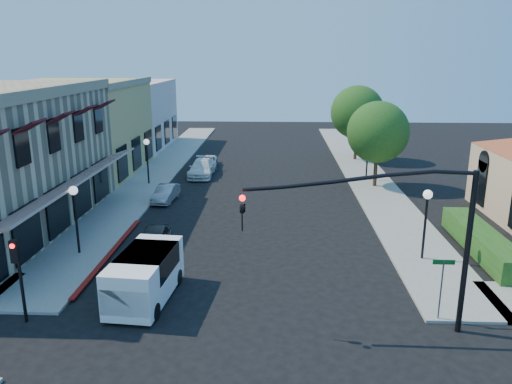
{
  "coord_description": "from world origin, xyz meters",
  "views": [
    {
      "loc": [
        1.35,
        -14.92,
        9.71
      ],
      "look_at": [
        0.27,
        10.81,
        2.6
      ],
      "focal_mm": 35.0,
      "sensor_mm": 36.0,
      "label": 1
    }
  ],
  "objects_px": {
    "street_tree_b": "(357,112)",
    "parked_car_d": "(207,162)",
    "white_van": "(145,274)",
    "lamppost_left_near": "(74,203)",
    "lamppost_right_near": "(427,207)",
    "signal_mast_arm": "(407,224)",
    "lamppost_right_far": "(368,147)",
    "parked_car_a": "(154,241)",
    "street_name_sign": "(442,280)",
    "parked_car_c": "(202,168)",
    "lamppost_left_far": "(147,150)",
    "street_tree_a": "(378,132)",
    "parked_car_b": "(166,193)",
    "secondary_signal": "(18,266)"
  },
  "relations": [
    {
      "from": "parked_car_c",
      "to": "parked_car_d",
      "type": "xyz_separation_m",
      "value": [
        0.0,
        3.0,
        -0.14
      ]
    },
    {
      "from": "street_tree_a",
      "to": "parked_car_d",
      "type": "xyz_separation_m",
      "value": [
        -13.6,
        6.0,
        -3.66
      ]
    },
    {
      "from": "lamppost_left_near",
      "to": "white_van",
      "type": "distance_m",
      "value": 6.67
    },
    {
      "from": "lamppost_right_near",
      "to": "white_van",
      "type": "height_order",
      "value": "lamppost_right_near"
    },
    {
      "from": "street_name_sign",
      "to": "secondary_signal",
      "type": "bearing_deg",
      "value": -177.07
    },
    {
      "from": "street_tree_a",
      "to": "lamppost_right_near",
      "type": "height_order",
      "value": "street_tree_a"
    },
    {
      "from": "lamppost_left_near",
      "to": "lamppost_right_near",
      "type": "height_order",
      "value": "same"
    },
    {
      "from": "street_tree_a",
      "to": "parked_car_a",
      "type": "xyz_separation_m",
      "value": [
        -13.6,
        -13.53,
        -3.56
      ]
    },
    {
      "from": "lamppost_left_near",
      "to": "lamppost_left_far",
      "type": "xyz_separation_m",
      "value": [
        0.0,
        14.0,
        0.0
      ]
    },
    {
      "from": "parked_car_a",
      "to": "parked_car_b",
      "type": "bearing_deg",
      "value": 94.59
    },
    {
      "from": "street_tree_a",
      "to": "secondary_signal",
      "type": "relative_size",
      "value": 1.95
    },
    {
      "from": "street_tree_a",
      "to": "white_van",
      "type": "xyz_separation_m",
      "value": [
        -12.73,
        -18.6,
        -3.04
      ]
    },
    {
      "from": "street_name_sign",
      "to": "parked_car_a",
      "type": "xyz_separation_m",
      "value": [
        -12.3,
        6.27,
        -1.06
      ]
    },
    {
      "from": "signal_mast_arm",
      "to": "lamppost_right_far",
      "type": "distance_m",
      "value": 22.7
    },
    {
      "from": "white_van",
      "to": "parked_car_a",
      "type": "relative_size",
      "value": 1.24
    },
    {
      "from": "lamppost_left_near",
      "to": "lamppost_right_far",
      "type": "relative_size",
      "value": 1.0
    },
    {
      "from": "signal_mast_arm",
      "to": "white_van",
      "type": "xyz_separation_m",
      "value": [
        -9.79,
        1.9,
        -2.93
      ]
    },
    {
      "from": "white_van",
      "to": "parked_car_a",
      "type": "height_order",
      "value": "white_van"
    },
    {
      "from": "lamppost_left_near",
      "to": "lamppost_right_far",
      "type": "distance_m",
      "value": 23.35
    },
    {
      "from": "lamppost_right_near",
      "to": "white_van",
      "type": "xyz_separation_m",
      "value": [
        -12.43,
        -4.6,
        -1.58
      ]
    },
    {
      "from": "lamppost_right_far",
      "to": "parked_car_c",
      "type": "bearing_deg",
      "value": 175.7
    },
    {
      "from": "street_tree_b",
      "to": "parked_car_b",
      "type": "relative_size",
      "value": 2.08
    },
    {
      "from": "lamppost_right_near",
      "to": "parked_car_c",
      "type": "bearing_deg",
      "value": 128.04
    },
    {
      "from": "lamppost_right_far",
      "to": "parked_car_a",
      "type": "bearing_deg",
      "value": -130.58
    },
    {
      "from": "street_tree_a",
      "to": "lamppost_left_far",
      "type": "distance_m",
      "value": 17.36
    },
    {
      "from": "signal_mast_arm",
      "to": "lamppost_left_near",
      "type": "distance_m",
      "value": 15.82
    },
    {
      "from": "street_name_sign",
      "to": "parked_car_a",
      "type": "bearing_deg",
      "value": 152.98
    },
    {
      "from": "lamppost_right_far",
      "to": "parked_car_c",
      "type": "xyz_separation_m",
      "value": [
        -13.3,
        1.0,
        -2.06
      ]
    },
    {
      "from": "street_name_sign",
      "to": "parked_car_c",
      "type": "bearing_deg",
      "value": 118.35
    },
    {
      "from": "street_tree_a",
      "to": "parked_car_a",
      "type": "height_order",
      "value": "street_tree_a"
    },
    {
      "from": "lamppost_left_far",
      "to": "parked_car_a",
      "type": "height_order",
      "value": "lamppost_left_far"
    },
    {
      "from": "street_name_sign",
      "to": "parked_car_c",
      "type": "distance_m",
      "value": 25.93
    },
    {
      "from": "signal_mast_arm",
      "to": "lamppost_right_near",
      "type": "relative_size",
      "value": 2.24
    },
    {
      "from": "street_tree_b",
      "to": "parked_car_d",
      "type": "distance_m",
      "value": 14.73
    },
    {
      "from": "parked_car_c",
      "to": "parked_car_d",
      "type": "bearing_deg",
      "value": 90.29
    },
    {
      "from": "parked_car_a",
      "to": "parked_car_d",
      "type": "distance_m",
      "value": 19.52
    },
    {
      "from": "parked_car_a",
      "to": "parked_car_d",
      "type": "xyz_separation_m",
      "value": [
        0.0,
        19.52,
        -0.1
      ]
    },
    {
      "from": "street_tree_b",
      "to": "parked_car_a",
      "type": "xyz_separation_m",
      "value": [
        -13.6,
        -23.53,
        -3.91
      ]
    },
    {
      "from": "lamppost_right_far",
      "to": "parked_car_c",
      "type": "height_order",
      "value": "lamppost_right_far"
    },
    {
      "from": "white_van",
      "to": "street_tree_b",
      "type": "bearing_deg",
      "value": 66.0
    },
    {
      "from": "lamppost_right_far",
      "to": "parked_car_b",
      "type": "height_order",
      "value": "lamppost_right_far"
    },
    {
      "from": "lamppost_left_near",
      "to": "lamppost_right_near",
      "type": "relative_size",
      "value": 1.0
    },
    {
      "from": "lamppost_left_far",
      "to": "lamppost_right_near",
      "type": "xyz_separation_m",
      "value": [
        17.0,
        -14.0,
        0.0
      ]
    },
    {
      "from": "parked_car_c",
      "to": "lamppost_left_near",
      "type": "bearing_deg",
      "value": -101.99
    },
    {
      "from": "secondary_signal",
      "to": "parked_car_c",
      "type": "distance_m",
      "value": 23.87
    },
    {
      "from": "parked_car_d",
      "to": "parked_car_c",
      "type": "bearing_deg",
      "value": -94.83
    },
    {
      "from": "street_name_sign",
      "to": "lamppost_left_far",
      "type": "bearing_deg",
      "value": 128.94
    },
    {
      "from": "lamppost_left_near",
      "to": "lamppost_left_far",
      "type": "distance_m",
      "value": 14.0
    },
    {
      "from": "parked_car_c",
      "to": "secondary_signal",
      "type": "bearing_deg",
      "value": -97.43
    },
    {
      "from": "secondary_signal",
      "to": "lamppost_left_far",
      "type": "xyz_separation_m",
      "value": [
        -0.5,
        20.59,
        0.42
      ]
    }
  ]
}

